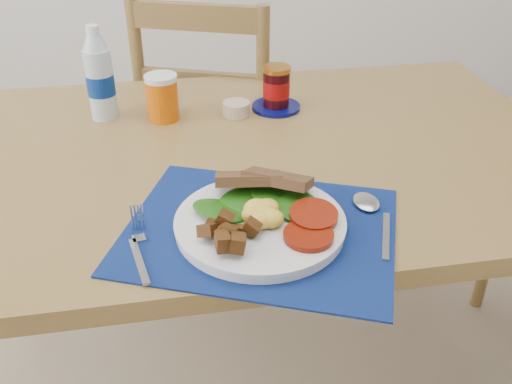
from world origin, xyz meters
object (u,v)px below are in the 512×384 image
at_px(chair_far, 212,111).
at_px(water_bottle, 100,78).
at_px(juice_glass, 162,99).
at_px(breakfast_plate, 257,221).
at_px(jam_on_saucer, 276,90).

xyz_separation_m(chair_far, water_bottle, (-0.29, -0.37, 0.26)).
bearing_deg(juice_glass, breakfast_plate, -74.30).
height_order(water_bottle, juice_glass, water_bottle).
xyz_separation_m(chair_far, breakfast_plate, (-0.01, -0.90, 0.19)).
xyz_separation_m(chair_far, jam_on_saucer, (0.12, -0.39, 0.21)).
xyz_separation_m(water_bottle, jam_on_saucer, (0.42, -0.02, -0.05)).
bearing_deg(breakfast_plate, water_bottle, 133.77).
xyz_separation_m(breakfast_plate, water_bottle, (-0.28, 0.53, 0.07)).
height_order(water_bottle, jam_on_saucer, water_bottle).
relative_size(breakfast_plate, water_bottle, 1.30).
distance_m(breakfast_plate, water_bottle, 0.60).
height_order(breakfast_plate, juice_glass, juice_glass).
bearing_deg(chair_far, water_bottle, 72.66).
height_order(breakfast_plate, jam_on_saucer, jam_on_saucer).
distance_m(chair_far, water_bottle, 0.54).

